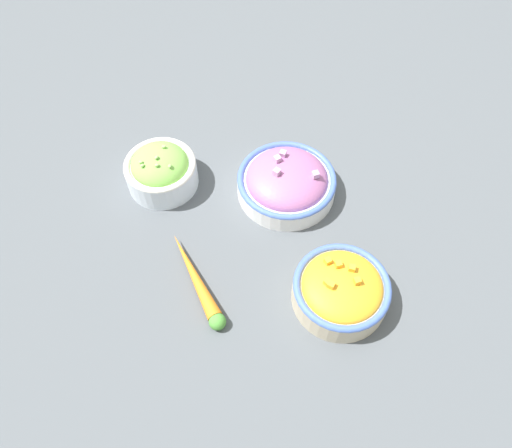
# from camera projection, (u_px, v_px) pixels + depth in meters

# --- Properties ---
(ground_plane) EXTENTS (3.00, 3.00, 0.00)m
(ground_plane) POSITION_uv_depth(u_px,v_px,m) (256.00, 233.00, 0.90)
(ground_plane) COLOR #4C5156
(bowl_lettuce) EXTENTS (0.13, 0.13, 0.09)m
(bowl_lettuce) POSITION_uv_depth(u_px,v_px,m) (161.00, 170.00, 0.93)
(bowl_lettuce) COLOR silver
(bowl_lettuce) RESTS_ON ground_plane
(bowl_squash) EXTENTS (0.16, 0.16, 0.07)m
(bowl_squash) POSITION_uv_depth(u_px,v_px,m) (341.00, 289.00, 0.80)
(bowl_squash) COLOR beige
(bowl_squash) RESTS_ON ground_plane
(bowl_red_onion) EXTENTS (0.19, 0.19, 0.08)m
(bowl_red_onion) POSITION_uv_depth(u_px,v_px,m) (288.00, 182.00, 0.93)
(bowl_red_onion) COLOR white
(bowl_red_onion) RESTS_ON ground_plane
(loose_carrot) EXTENTS (0.18, 0.12, 0.03)m
(loose_carrot) POSITION_uv_depth(u_px,v_px,m) (197.00, 281.00, 0.83)
(loose_carrot) COLOR orange
(loose_carrot) RESTS_ON ground_plane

